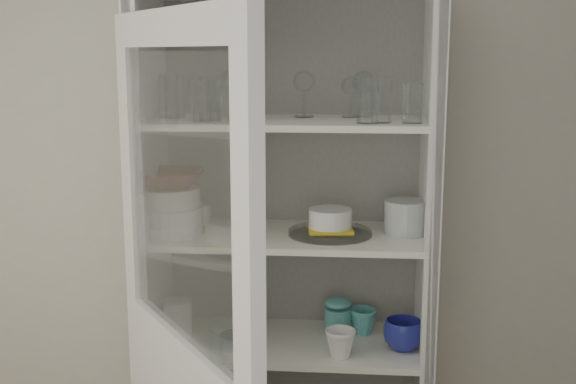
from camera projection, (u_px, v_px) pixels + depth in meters
The scene contains 30 objects.
wall_back at pixel (241, 207), 2.78m from camera, with size 3.60×0.02×2.60m, color #B4B2B0.
pantry_cabinet at pixel (289, 312), 2.67m from camera, with size 1.00×0.45×2.10m.
tumbler_0 at pixel (210, 100), 2.35m from camera, with size 0.07×0.07×0.14m, color silver.
tumbler_1 at pixel (202, 102), 2.37m from camera, with size 0.07×0.07×0.13m, color silver.
tumbler_2 at pixel (236, 104), 2.31m from camera, with size 0.06×0.06×0.13m, color silver.
tumbler_3 at pixel (245, 98), 2.36m from camera, with size 0.08×0.08×0.15m, color silver.
tumbler_4 at pixel (368, 101), 2.30m from camera, with size 0.07×0.07×0.14m, color silver.
tumbler_5 at pixel (382, 102), 2.32m from camera, with size 0.07×0.07×0.14m, color silver.
tumbler_6 at pixel (412, 103), 2.30m from camera, with size 0.06×0.06×0.13m, color silver.
tumbler_7 at pixel (169, 96), 2.48m from camera, with size 0.08×0.08×0.15m, color silver.
tumbler_8 at pixel (174, 97), 2.48m from camera, with size 0.07×0.07×0.14m, color silver.
tumbler_9 at pixel (216, 99), 2.46m from camera, with size 0.07×0.07×0.13m, color silver.
goblet_0 at pixel (232, 91), 2.56m from camera, with size 0.08×0.08×0.18m, color silver, non-canonical shape.
goblet_1 at pixel (304, 92), 2.52m from camera, with size 0.08×0.08×0.18m, color silver, non-canonical shape.
goblet_2 at pixel (363, 92), 2.54m from camera, with size 0.08×0.08×0.18m, color silver, non-canonical shape.
goblet_3 at pixel (351, 95), 2.51m from camera, with size 0.07×0.07×0.16m, color silver, non-canonical shape.
plate_stack_front at pixel (170, 220), 2.52m from camera, with size 0.23×0.23×0.10m, color white.
plate_stack_back at pixel (184, 213), 2.70m from camera, with size 0.20×0.20×0.07m, color white.
cream_bowl at pixel (169, 197), 2.50m from camera, with size 0.22×0.22×0.07m, color silver.
terracotta_bowl at pixel (168, 179), 2.49m from camera, with size 0.25×0.25×0.06m, color brown.
glass_platter at pixel (330, 232), 2.51m from camera, with size 0.29×0.29×0.02m, color silver.
yellow_trivet at pixel (330, 229), 2.51m from camera, with size 0.15×0.15×0.01m, color gold.
white_ramekin at pixel (330, 218), 2.50m from camera, with size 0.15×0.15×0.07m, color white.
grey_bowl_stack at pixel (405, 217), 2.51m from camera, with size 0.15×0.15×0.12m, color #ADB3B3.
mug_blue at pixel (403, 335), 2.52m from camera, with size 0.14×0.14×0.11m, color navy.
mug_teal at pixel (363, 321), 2.66m from camera, with size 0.10×0.10×0.09m, color #23757F.
mug_white at pixel (340, 343), 2.46m from camera, with size 0.11×0.11×0.10m, color white.
teal_jar at pixel (338, 318), 2.66m from camera, with size 0.10×0.10×0.12m.
measuring_cups at pixel (235, 341), 2.55m from camera, with size 0.11×0.11×0.04m, color silver.
white_canister at pixel (178, 317), 2.66m from camera, with size 0.11×0.11×0.13m, color white.
Camera 1 is at (0.41, -1.19, 1.89)m, focal length 45.00 mm.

